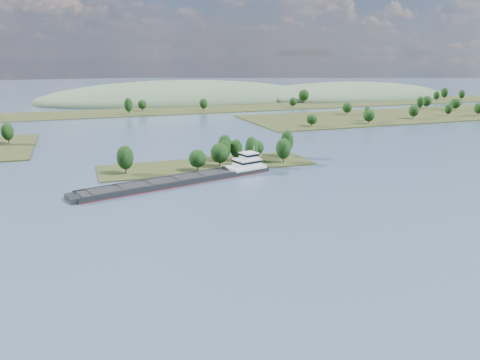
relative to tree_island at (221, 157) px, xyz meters
name	(u,v)px	position (x,y,z in m)	size (l,w,h in m)	color
ground	(254,203)	(-6.26, -59.13, -4.17)	(1800.00, 1800.00, 0.00)	#3B4D67
tree_island	(221,157)	(0.00, 0.00, 0.00)	(100.00, 30.00, 15.00)	#293116
right_bank	(428,114)	(225.60, 120.56, -3.24)	(320.00, 90.00, 13.82)	#293116
back_shoreline	(150,111)	(2.17, 220.80, -3.44)	(900.00, 60.00, 15.54)	#293116
hill_east	(348,97)	(253.74, 290.87, -4.17)	(260.00, 140.00, 36.00)	#435C3F
hill_west	(182,100)	(53.74, 320.87, -4.17)	(320.00, 160.00, 44.00)	#435C3F
cargo_barge	(191,178)	(-20.21, -23.10, -2.69)	(86.84, 32.40, 11.78)	black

